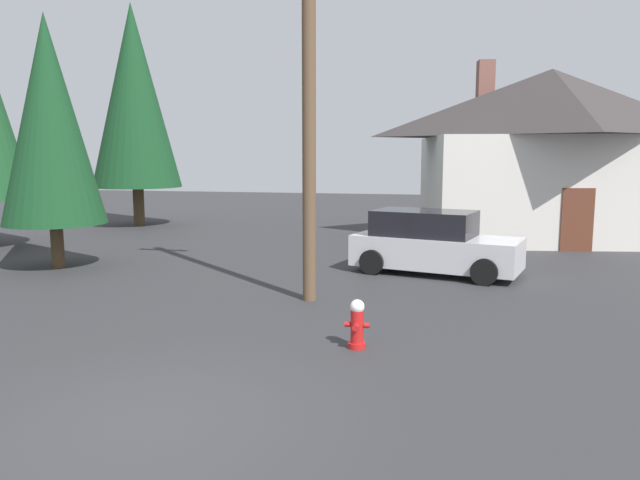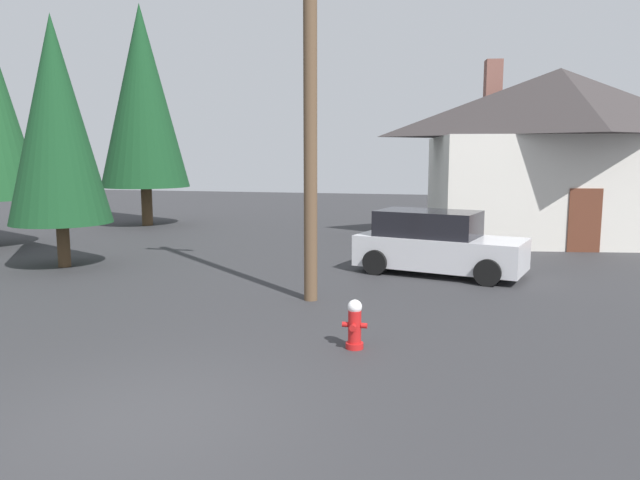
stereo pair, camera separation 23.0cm
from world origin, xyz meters
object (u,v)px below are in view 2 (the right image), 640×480
at_px(fire_hydrant, 355,325).
at_px(utility_pole, 310,56).
at_px(house, 556,151).
at_px(parked_car, 437,244).
at_px(pine_tree_tall_left, 142,97).
at_px(pine_tree_short_left, 56,121).

relative_size(fire_hydrant, utility_pole, 0.08).
bearing_deg(fire_hydrant, utility_pole, 116.67).
distance_m(house, parked_car, 8.95).
bearing_deg(pine_tree_tall_left, parked_car, -31.83).
height_order(house, pine_tree_tall_left, pine_tree_tall_left).
bearing_deg(pine_tree_short_left, house, 33.67).
bearing_deg(parked_car, pine_tree_short_left, -171.88).
relative_size(utility_pole, pine_tree_short_left, 1.44).
distance_m(utility_pole, pine_tree_short_left, 7.85).
height_order(utility_pole, house, utility_pole).
bearing_deg(fire_hydrant, pine_tree_tall_left, 129.28).
xyz_separation_m(utility_pole, pine_tree_short_left, (-7.49, 2.09, -1.06)).
xyz_separation_m(fire_hydrant, pine_tree_short_left, (-8.97, 5.02, 3.54)).
height_order(fire_hydrant, house, house).
distance_m(utility_pole, house, 12.99).
bearing_deg(parked_car, fire_hydrant, -98.47).
bearing_deg(house, pine_tree_tall_left, 179.62).
bearing_deg(parked_car, utility_pole, -124.78).
height_order(house, pine_tree_short_left, pine_tree_short_left).
bearing_deg(parked_car, house, 63.75).
bearing_deg(pine_tree_tall_left, pine_tree_short_left, -73.67).
relative_size(fire_hydrant, parked_car, 0.18).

